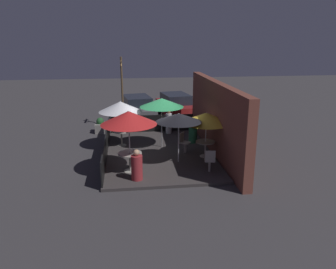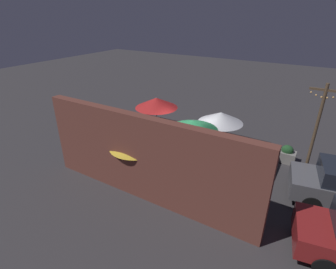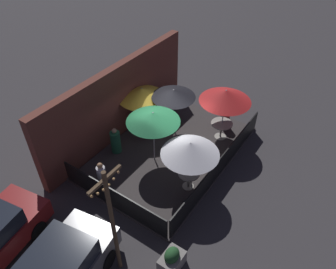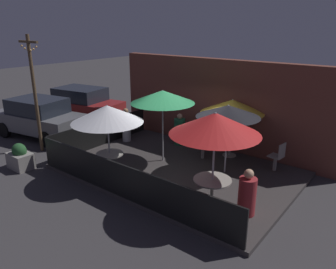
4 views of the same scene
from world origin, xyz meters
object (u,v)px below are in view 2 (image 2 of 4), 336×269
Objects in this scene: patio_umbrella_0 at (136,141)px; light_post at (315,131)px; patio_chair_0 at (162,164)px; patio_chair_1 at (110,155)px; planter_box at (286,155)px; patio_umbrella_4 at (145,124)px; patron_0 at (142,131)px; patron_2 at (184,182)px; dining_table_2 at (218,144)px; dining_table_0 at (138,168)px; dining_table_1 at (157,131)px; patio_umbrella_1 at (156,103)px; patron_1 at (240,182)px; patio_umbrella_2 at (221,117)px; patio_umbrella_3 at (193,125)px.

light_post reaches higher than patio_umbrella_0.
patio_chair_0 is 6.17m from light_post.
patio_chair_1 is 8.23m from planter_box.
patron_0 is at bearing -49.24° from patio_umbrella_4.
dining_table_2 is at bearing 37.35° from patron_2.
patio_umbrella_0 is 2.65× the size of dining_table_2.
dining_table_0 is at bearing 61.02° from dining_table_2.
dining_table_1 is 1.10× the size of planter_box.
patio_umbrella_1 reaches higher than dining_table_1.
patio_umbrella_4 is 1.62× the size of patron_1.
patio_umbrella_0 reaches higher than patron_0.
light_post is at bearing -160.11° from patio_umbrella_4.
patio_umbrella_4 is at bearing 102.91° from patron_2.
light_post is (-5.90, -3.62, 1.65)m from dining_table_0.
patio_umbrella_2 is 2.34× the size of patio_chair_1.
planter_box is at bearing -157.34° from dining_table_2.
dining_table_1 is (1.26, -3.35, 0.05)m from dining_table_0.
patio_umbrella_3 is 2.87m from dining_table_0.
patron_0 is (2.09, -3.11, -0.04)m from dining_table_0.
patron_0 is 1.37× the size of planter_box.
dining_table_0 is 2.07m from patron_2.
light_post is at bearing -10.70° from patron_2.
patio_umbrella_4 is 2.64× the size of dining_table_2.
patio_chair_0 is (1.40, 2.85, -0.06)m from dining_table_2.
light_post reaches higher than patio_chair_0.
patio_umbrella_1 is 1.88m from patron_0.
patron_2 is 5.44m from light_post.
planter_box is at bearing 170.78° from patio_chair_0.
patio_umbrella_0 is 4.39m from dining_table_2.
light_post is (-3.83, -3.48, 1.68)m from patron_2.
patron_0 is at bearing 3.62° from light_post.
dining_table_1 is 3.15m from patio_chair_0.
patron_0 reaches higher than dining_table_1.
patio_umbrella_1 is at bearing -69.30° from patio_umbrella_0.
patio_umbrella_2 reaches higher than patio_chair_0.
patron_0 is (4.14, 0.58, -0.07)m from dining_table_2.
dining_table_0 is at bearing 111.99° from patio_umbrella_4.
patron_1 is at bearing 126.09° from dining_table_2.
patio_chair_0 is (-1.17, 0.45, -1.43)m from patio_umbrella_4.
patio_umbrella_3 is 2.38m from patron_2.
patio_umbrella_0 is at bearing -91.54° from patron_1.
patio_chair_0 is at bearing 63.89° from patio_umbrella_2.
dining_table_0 is 3.75m from patron_0.
patio_chair_0 is 0.23× the size of light_post.
patron_1 reaches higher than patron_0.
patio_umbrella_3 is 2.76× the size of dining_table_0.
patio_umbrella_4 is at bearing 33.36° from planter_box.
dining_table_1 is 1.00× the size of patio_chair_0.
patio_chair_1 is 2.88m from patron_0.
patio_umbrella_2 is 3.48m from patio_chair_0.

